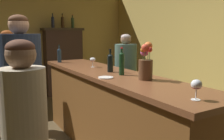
% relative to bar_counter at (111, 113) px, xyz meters
% --- Properties ---
extents(wall_back, '(5.74, 0.12, 2.72)m').
position_rel_bar_counter_xyz_m(wall_back, '(-0.50, 3.54, 0.82)').
color(wall_back, '#D8B359').
rests_on(wall_back, ground).
extents(bar_counter, '(0.68, 3.17, 1.07)m').
position_rel_bar_counter_xyz_m(bar_counter, '(0.00, 0.00, 0.00)').
color(bar_counter, brown).
rests_on(bar_counter, ground).
extents(display_cabinet, '(1.00, 0.37, 1.67)m').
position_rel_bar_counter_xyz_m(display_cabinet, '(0.54, 3.26, 0.33)').
color(display_cabinet, '#3A2720').
rests_on(display_cabinet, ground).
extents(wine_bottle_merlot, '(0.06, 0.06, 0.32)m').
position_rel_bar_counter_xyz_m(wine_bottle_merlot, '(0.02, -0.21, 0.68)').
color(wine_bottle_merlot, '#143219').
rests_on(wine_bottle_merlot, bar_counter).
extents(wine_bottle_rose, '(0.07, 0.07, 0.30)m').
position_rel_bar_counter_xyz_m(wine_bottle_rose, '(-0.21, 1.33, 0.66)').
color(wine_bottle_rose, '#1F2F3C').
rests_on(wine_bottle_rose, bar_counter).
extents(wine_bottle_syrah, '(0.07, 0.07, 0.29)m').
position_rel_bar_counter_xyz_m(wine_bottle_syrah, '(0.02, 0.04, 0.66)').
color(wine_bottle_syrah, black).
rests_on(wine_bottle_syrah, bar_counter).
extents(wine_glass_front, '(0.08, 0.08, 0.15)m').
position_rel_bar_counter_xyz_m(wine_glass_front, '(-0.09, -1.38, 0.64)').
color(wine_glass_front, white).
rests_on(wine_glass_front, bar_counter).
extents(wine_glass_mid, '(0.08, 0.08, 0.14)m').
position_rel_bar_counter_xyz_m(wine_glass_mid, '(0.02, 0.54, 0.63)').
color(wine_glass_mid, white).
rests_on(wine_glass_mid, bar_counter).
extents(flower_arrangement, '(0.15, 0.16, 0.40)m').
position_rel_bar_counter_xyz_m(flower_arrangement, '(0.08, -0.58, 0.70)').
color(flower_arrangement, '#553521').
rests_on(flower_arrangement, bar_counter).
extents(cheese_plate, '(0.16, 0.16, 0.01)m').
position_rel_bar_counter_xyz_m(cheese_plate, '(-0.23, -0.29, 0.53)').
color(cheese_plate, white).
rests_on(cheese_plate, bar_counter).
extents(display_bottle_left, '(0.07, 0.07, 0.34)m').
position_rel_bar_counter_xyz_m(display_bottle_left, '(0.30, 3.26, 1.28)').
color(display_bottle_left, '#232A3E').
rests_on(display_bottle_left, display_cabinet).
extents(display_bottle_midleft, '(0.08, 0.08, 0.35)m').
position_rel_bar_counter_xyz_m(display_bottle_midleft, '(0.55, 3.26, 1.28)').
color(display_bottle_midleft, '#472C15').
rests_on(display_bottle_midleft, display_cabinet).
extents(display_bottle_center, '(0.07, 0.07, 0.33)m').
position_rel_bar_counter_xyz_m(display_bottle_center, '(0.81, 3.26, 1.28)').
color(display_bottle_center, '#2D4729').
rests_on(display_bottle_center, display_cabinet).
extents(patron_in_grey, '(0.30, 0.30, 1.59)m').
position_rel_bar_counter_xyz_m(patron_in_grey, '(-0.96, 1.58, 0.35)').
color(patron_in_grey, '#47674A').
rests_on(patron_in_grey, ground).
extents(patron_tall, '(0.38, 0.38, 1.72)m').
position_rel_bar_counter_xyz_m(patron_tall, '(-1.09, -0.20, 0.40)').
color(patron_tall, '#426645').
rests_on(patron_tall, ground).
extents(patron_near_entrance, '(0.33, 0.33, 1.52)m').
position_rel_bar_counter_xyz_m(patron_near_entrance, '(-1.20, -0.79, 0.31)').
color(patron_near_entrance, gray).
rests_on(patron_near_entrance, ground).
extents(bartender, '(0.37, 0.37, 1.53)m').
position_rel_bar_counter_xyz_m(bartender, '(0.75, 0.78, 0.29)').
color(bartender, brown).
rests_on(bartender, ground).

